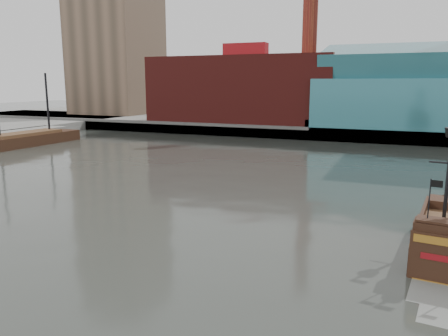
% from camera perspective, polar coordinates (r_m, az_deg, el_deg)
% --- Properties ---
extents(ground, '(400.00, 400.00, 0.00)m').
position_cam_1_polar(ground, '(29.17, -4.87, -11.67)').
color(ground, '#242722').
rests_on(ground, ground).
extents(promenade_far, '(220.00, 60.00, 2.00)m').
position_cam_1_polar(promenade_far, '(116.95, 16.39, 5.60)').
color(promenade_far, slate).
rests_on(promenade_far, ground).
extents(seawall, '(220.00, 1.00, 2.60)m').
position_cam_1_polar(seawall, '(87.79, 14.24, 4.23)').
color(seawall, '#4C4C49').
rests_on(seawall, ground).
extents(skyline, '(149.00, 45.00, 62.00)m').
position_cam_1_polar(skyline, '(109.44, 19.47, 17.46)').
color(skyline, brown).
rests_on(skyline, promenade_far).
extents(docked_vessel, '(5.78, 21.93, 14.79)m').
position_cam_1_polar(docked_vessel, '(87.12, -24.36, 3.29)').
color(docked_vessel, black).
rests_on(docked_vessel, ground).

